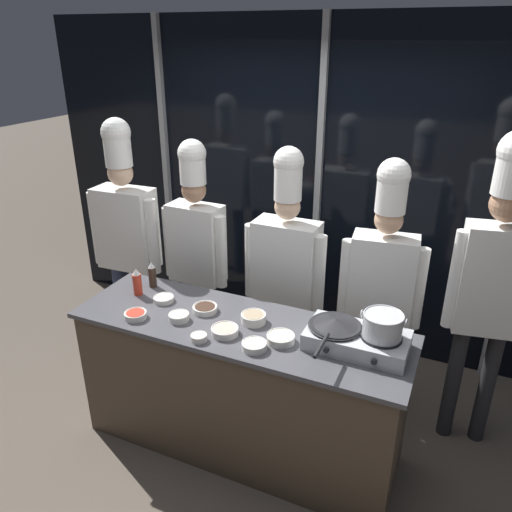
{
  "coord_description": "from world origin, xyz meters",
  "views": [
    {
      "loc": [
        1.15,
        -2.31,
        2.54
      ],
      "look_at": [
        0.0,
        0.25,
        1.29
      ],
      "focal_mm": 35.0,
      "sensor_mm": 36.0,
      "label": 1
    }
  ],
  "objects_px": {
    "prep_bowl_bean_sprouts": "(164,299)",
    "prep_bowl_shrimp": "(225,330)",
    "squeeze_bottle_chili": "(137,282)",
    "prep_bowl_chili_flakes": "(136,315)",
    "stock_pot": "(383,325)",
    "chef_head": "(126,228)",
    "prep_bowl_soy_glaze": "(205,308)",
    "prep_bowl_noodles": "(281,338)",
    "chef_sous": "(196,242)",
    "chef_line": "(286,263)",
    "portable_stove": "(357,340)",
    "prep_bowl_onion": "(199,337)",
    "prep_bowl_rice": "(179,316)",
    "chef_apprentice": "(494,269)",
    "frying_pan": "(335,323)",
    "prep_bowl_mushrooms": "(253,317)",
    "prep_bowl_garlic": "(254,345)",
    "squeeze_bottle_soy": "(152,275)",
    "chef_pastry": "(382,278)"
  },
  "relations": [
    {
      "from": "prep_bowl_soy_glaze",
      "to": "prep_bowl_chili_flakes",
      "type": "height_order",
      "value": "prep_bowl_chili_flakes"
    },
    {
      "from": "frying_pan",
      "to": "prep_bowl_noodles",
      "type": "xyz_separation_m",
      "value": [
        -0.28,
        -0.11,
        -0.1
      ]
    },
    {
      "from": "chef_pastry",
      "to": "prep_bowl_rice",
      "type": "bearing_deg",
      "value": 30.52
    },
    {
      "from": "prep_bowl_bean_sprouts",
      "to": "chef_head",
      "type": "height_order",
      "value": "chef_head"
    },
    {
      "from": "prep_bowl_noodles",
      "to": "prep_bowl_garlic",
      "type": "distance_m",
      "value": 0.17
    },
    {
      "from": "prep_bowl_garlic",
      "to": "chef_apprentice",
      "type": "xyz_separation_m",
      "value": [
        1.16,
        0.88,
        0.31
      ]
    },
    {
      "from": "prep_bowl_shrimp",
      "to": "prep_bowl_mushrooms",
      "type": "relative_size",
      "value": 1.05
    },
    {
      "from": "chef_head",
      "to": "prep_bowl_mushrooms",
      "type": "bearing_deg",
      "value": 154.45
    },
    {
      "from": "squeeze_bottle_chili",
      "to": "prep_bowl_rice",
      "type": "relative_size",
      "value": 1.49
    },
    {
      "from": "prep_bowl_onion",
      "to": "prep_bowl_chili_flakes",
      "type": "distance_m",
      "value": 0.48
    },
    {
      "from": "portable_stove",
      "to": "prep_bowl_mushrooms",
      "type": "distance_m",
      "value": 0.64
    },
    {
      "from": "prep_bowl_soy_glaze",
      "to": "chef_line",
      "type": "relative_size",
      "value": 0.08
    },
    {
      "from": "frying_pan",
      "to": "prep_bowl_chili_flakes",
      "type": "xyz_separation_m",
      "value": [
        -1.19,
        -0.24,
        -0.11
      ]
    },
    {
      "from": "portable_stove",
      "to": "chef_apprentice",
      "type": "distance_m",
      "value": 0.95
    },
    {
      "from": "stock_pot",
      "to": "squeeze_bottle_soy",
      "type": "height_order",
      "value": "stock_pot"
    },
    {
      "from": "portable_stove",
      "to": "prep_bowl_soy_glaze",
      "type": "height_order",
      "value": "portable_stove"
    },
    {
      "from": "prep_bowl_noodles",
      "to": "chef_pastry",
      "type": "height_order",
      "value": "chef_pastry"
    },
    {
      "from": "prep_bowl_bean_sprouts",
      "to": "prep_bowl_shrimp",
      "type": "bearing_deg",
      "value": -18.56
    },
    {
      "from": "frying_pan",
      "to": "chef_head",
      "type": "relative_size",
      "value": 0.27
    },
    {
      "from": "stock_pot",
      "to": "chef_sous",
      "type": "distance_m",
      "value": 1.69
    },
    {
      "from": "chef_sous",
      "to": "chef_line",
      "type": "bearing_deg",
      "value": -178.63
    },
    {
      "from": "prep_bowl_mushrooms",
      "to": "chef_line",
      "type": "relative_size",
      "value": 0.08
    },
    {
      "from": "squeeze_bottle_chili",
      "to": "prep_bowl_chili_flakes",
      "type": "distance_m",
      "value": 0.32
    },
    {
      "from": "stock_pot",
      "to": "chef_head",
      "type": "relative_size",
      "value": 0.12
    },
    {
      "from": "prep_bowl_soy_glaze",
      "to": "prep_bowl_noodles",
      "type": "bearing_deg",
      "value": -12.45
    },
    {
      "from": "chef_sous",
      "to": "chef_apprentice",
      "type": "xyz_separation_m",
      "value": [
        2.06,
        -0.04,
        0.19
      ]
    },
    {
      "from": "squeeze_bottle_soy",
      "to": "chef_pastry",
      "type": "relative_size",
      "value": 0.1
    },
    {
      "from": "prep_bowl_shrimp",
      "to": "chef_head",
      "type": "distance_m",
      "value": 1.49
    },
    {
      "from": "prep_bowl_soy_glaze",
      "to": "prep_bowl_mushrooms",
      "type": "bearing_deg",
      "value": 1.07
    },
    {
      "from": "squeeze_bottle_chili",
      "to": "prep_bowl_soy_glaze",
      "type": "xyz_separation_m",
      "value": [
        0.52,
        -0.01,
        -0.07
      ]
    },
    {
      "from": "frying_pan",
      "to": "prep_bowl_garlic",
      "type": "distance_m",
      "value": 0.47
    },
    {
      "from": "portable_stove",
      "to": "chef_pastry",
      "type": "height_order",
      "value": "chef_pastry"
    },
    {
      "from": "portable_stove",
      "to": "chef_head",
      "type": "xyz_separation_m",
      "value": [
        -2.0,
        0.59,
        0.14
      ]
    },
    {
      "from": "prep_bowl_noodles",
      "to": "prep_bowl_chili_flakes",
      "type": "height_order",
      "value": "prep_bowl_noodles"
    },
    {
      "from": "squeeze_bottle_soy",
      "to": "prep_bowl_bean_sprouts",
      "type": "height_order",
      "value": "squeeze_bottle_soy"
    },
    {
      "from": "prep_bowl_noodles",
      "to": "stock_pot",
      "type": "bearing_deg",
      "value": 12.53
    },
    {
      "from": "stock_pot",
      "to": "frying_pan",
      "type": "bearing_deg",
      "value": -178.87
    },
    {
      "from": "frying_pan",
      "to": "prep_bowl_shrimp",
      "type": "height_order",
      "value": "frying_pan"
    },
    {
      "from": "stock_pot",
      "to": "chef_sous",
      "type": "relative_size",
      "value": 0.13
    },
    {
      "from": "chef_pastry",
      "to": "portable_stove",
      "type": "bearing_deg",
      "value": 83.21
    },
    {
      "from": "prep_bowl_shrimp",
      "to": "prep_bowl_rice",
      "type": "distance_m",
      "value": 0.33
    },
    {
      "from": "chef_line",
      "to": "stock_pot",
      "type": "bearing_deg",
      "value": 141.19
    },
    {
      "from": "prep_bowl_soy_glaze",
      "to": "chef_head",
      "type": "xyz_separation_m",
      "value": [
        -1.03,
        0.58,
        0.17
      ]
    },
    {
      "from": "prep_bowl_mushrooms",
      "to": "prep_bowl_noodles",
      "type": "height_order",
      "value": "prep_bowl_mushrooms"
    },
    {
      "from": "portable_stove",
      "to": "chef_apprentice",
      "type": "bearing_deg",
      "value": 44.81
    },
    {
      "from": "chef_line",
      "to": "prep_bowl_chili_flakes",
      "type": "bearing_deg",
      "value": 55.63
    },
    {
      "from": "prep_bowl_onion",
      "to": "prep_bowl_noodles",
      "type": "xyz_separation_m",
      "value": [
        0.43,
        0.18,
        0.0
      ]
    },
    {
      "from": "portable_stove",
      "to": "prep_bowl_onion",
      "type": "distance_m",
      "value": 0.89
    },
    {
      "from": "squeeze_bottle_chili",
      "to": "prep_bowl_onion",
      "type": "relative_size",
      "value": 2.0
    },
    {
      "from": "prep_bowl_chili_flakes",
      "to": "chef_pastry",
      "type": "relative_size",
      "value": 0.07
    }
  ]
}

